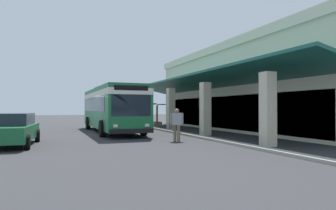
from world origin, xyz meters
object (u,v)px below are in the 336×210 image
parked_sedan_green (11,129)px  potted_palm (157,120)px  transit_bus (111,106)px  pedestrian (177,123)px

parked_sedan_green → potted_palm: 14.75m
transit_bus → potted_palm: (-3.90, 4.89, -1.21)m
transit_bus → parked_sedan_green: (6.32, -5.74, -1.10)m
pedestrian → transit_bus: bearing=-165.1°
transit_bus → parked_sedan_green: 8.61m
transit_bus → parked_sedan_green: bearing=-42.2°
transit_bus → pedestrian: bearing=14.9°
parked_sedan_green → potted_palm: size_ratio=2.08×
parked_sedan_green → pedestrian: bearing=82.2°
pedestrian → potted_palm: bearing=165.4°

